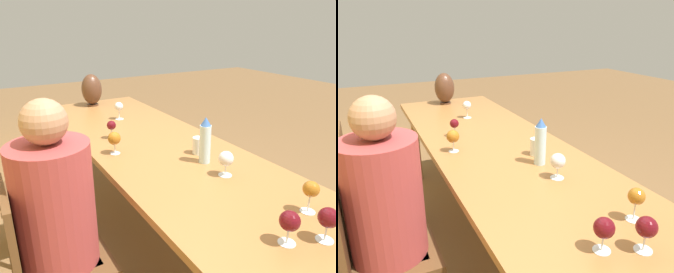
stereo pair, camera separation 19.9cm
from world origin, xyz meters
TOP-DOWN VIEW (x-y plane):
  - ground_plane at (0.00, 0.00)m, footprint 14.00×14.00m
  - dining_table at (0.00, 0.00)m, footprint 2.97×0.86m
  - water_bottle at (-0.30, -0.10)m, footprint 0.06×0.06m
  - water_tumbler at (-0.17, -0.14)m, footprint 0.07×0.07m
  - vase at (1.31, 0.03)m, footprint 0.19×0.19m
  - wine_glass_0 at (-1.10, -0.06)m, footprint 0.08×0.08m
  - wine_glass_1 at (0.76, -0.02)m, footprint 0.07×0.07m
  - wine_glass_2 at (-0.94, -0.17)m, footprint 0.07×0.07m
  - wine_glass_3 at (-0.49, -0.09)m, footprint 0.08×0.08m
  - wine_glass_4 at (0.35, 0.21)m, footprint 0.06×0.06m
  - wine_glass_5 at (0.09, 0.29)m, footprint 0.08×0.08m
  - wine_glass_6 at (-1.04, 0.08)m, footprint 0.08×0.08m
  - chair_near at (-0.30, 0.81)m, footprint 0.44×0.44m
  - chair_far at (0.52, 0.81)m, footprint 0.44×0.44m
  - person_near at (-0.30, 0.73)m, footprint 0.36×0.36m

SIDE VIEW (x-z plane):
  - ground_plane at x=0.00m, z-range 0.00..0.00m
  - chair_near at x=-0.30m, z-range 0.04..0.92m
  - chair_far at x=0.52m, z-range 0.04..0.92m
  - person_near at x=-0.30m, z-range 0.04..1.29m
  - dining_table at x=0.00m, z-range 0.32..1.10m
  - water_tumbler at x=-0.17m, z-range 0.78..0.88m
  - wine_glass_4 at x=0.35m, z-range 0.80..0.93m
  - wine_glass_6 at x=-1.04m, z-range 0.80..0.94m
  - wine_glass_3 at x=-0.49m, z-range 0.80..0.94m
  - wine_glass_0 at x=-1.10m, z-range 0.80..0.94m
  - wine_glass_5 at x=0.09m, z-range 0.80..0.94m
  - wine_glass_1 at x=0.76m, z-range 0.81..0.95m
  - wine_glass_2 at x=-0.94m, z-range 0.81..0.95m
  - water_bottle at x=-0.30m, z-range 0.77..1.04m
  - vase at x=1.31m, z-range 0.78..1.08m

